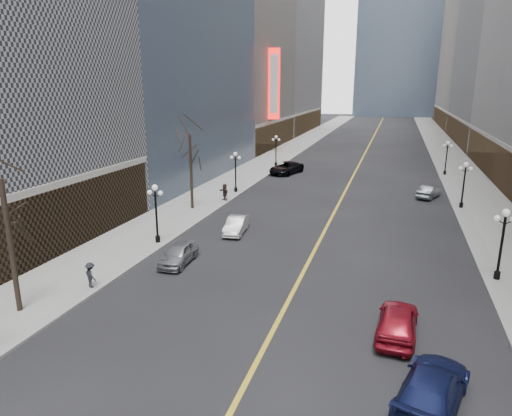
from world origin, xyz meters
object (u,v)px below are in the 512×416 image
Objects in this scene: car_nb_near at (179,254)px; car_nb_mid at (236,225)px; streetlamp_east_1 at (503,237)px; car_sb_mid at (397,321)px; streetlamp_east_2 at (464,180)px; streetlamp_east_3 at (447,154)px; streetlamp_west_2 at (236,168)px; car_sb_far at (429,192)px; streetlamp_west_1 at (156,208)px; streetlamp_west_3 at (276,147)px; car_nb_far at (286,168)px; car_sb_near at (432,388)px.

car_nb_mid is (1.53, 7.46, -0.04)m from car_nb_near.
streetlamp_east_1 reaches higher than car_sb_mid.
streetlamp_east_3 is (0.00, 18.00, 0.00)m from streetlamp_east_2.
streetlamp_west_2 is 21.28m from car_sb_far.
car_sb_mid is at bearing -56.32° from streetlamp_west_2.
streetlamp_west_1 is at bearing -123.25° from streetlamp_east_3.
car_nb_near is at bearing -117.36° from streetlamp_east_3.
streetlamp_west_3 is 32.14m from car_nb_mid.
streetlamp_west_3 is 47.95m from car_sb_mid.
car_nb_far is (2.80, -5.05, -2.07)m from streetlamp_west_3.
streetlamp_east_2 is 24.59m from car_nb_far.
streetlamp_east_2 is at bearing 29.95° from car_nb_mid.
car_nb_near is 34.10m from car_nb_far.
car_sb_mid is at bearing -97.58° from streetlamp_east_3.
car_sb_mid is (12.80, -12.84, 0.11)m from car_nb_mid.
car_nb_near is 0.90× the size of car_sb_mid.
car_nb_mid is at bearing -81.25° from streetlamp_west_3.
car_nb_far reaches higher than car_nb_near.
streetlamp_west_1 is (-23.60, -18.00, 0.00)m from streetlamp_east_2.
car_sb_far is (-2.80, 21.88, -2.22)m from streetlamp_east_1.
car_nb_far is (2.80, 30.95, -2.07)m from streetlamp_west_1.
car_sb_far is at bearing -77.60° from car_sb_near.
streetlamp_east_2 reaches higher than car_sb_far.
car_sb_near reaches higher than car_nb_near.
car_sb_far is at bearing 46.45° from streetlamp_west_1.
streetlamp_east_2 is at bearing -90.00° from streetlamp_east_3.
streetlamp_west_1 is (-23.60, 0.00, 0.00)m from streetlamp_east_1.
streetlamp_east_3 is at bearing 59.60° from car_nb_near.
streetlamp_east_2 is 31.82m from car_sb_near.
streetlamp_east_3 is 0.85× the size of car_sb_near.
car_nb_mid is 0.98× the size of car_sb_far.
car_sb_mid is (-5.92, -8.52, -2.11)m from streetlamp_east_1.
car_nb_mid is 0.68× the size of car_nb_far.
car_sb_near is at bearing -95.37° from streetlamp_east_3.
streetlamp_east_1 is at bearing -90.00° from streetlamp_east_3.
streetlamp_east_2 is 1.00× the size of streetlamp_west_2.
car_nb_near reaches higher than car_nb_mid.
streetlamp_west_1 is at bearing -90.00° from streetlamp_west_2.
streetlamp_east_2 is 23.60m from streetlamp_west_2.
streetlamp_east_1 reaches higher than car_sb_far.
streetlamp_east_3 is (0.00, 36.00, 0.00)m from streetlamp_east_1.
car_nb_mid is at bearing -70.39° from streetlamp_west_2.
streetlamp_east_3 is at bearing 90.00° from streetlamp_east_2.
streetlamp_west_3 is (-23.60, 18.00, 0.00)m from streetlamp_east_2.
streetlamp_west_2 is at bearing -43.50° from car_sb_near.
car_sb_mid is at bearing -23.61° from car_nb_near.
streetlamp_west_3 is 25.24m from car_sb_far.
car_nb_near reaches higher than car_sb_far.
car_nb_mid is at bearing -41.40° from car_sb_mid.
streetlamp_east_1 reaches higher than car_nb_far.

